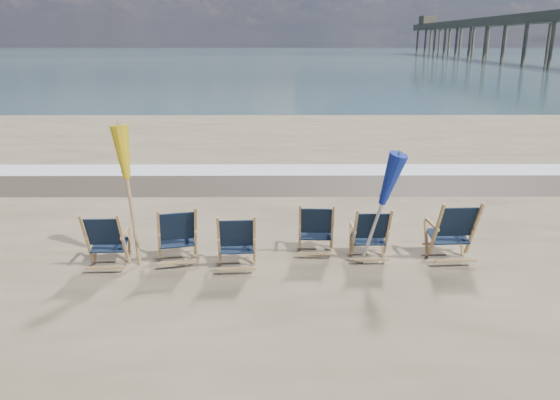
% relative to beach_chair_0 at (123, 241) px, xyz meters
% --- Properties ---
extents(ocean, '(400.00, 400.00, 0.00)m').
position_rel_beach_chair_0_xyz_m(ocean, '(2.50, 126.74, -0.50)').
color(ocean, '#355259').
rests_on(ocean, ground).
extents(surf_foam, '(200.00, 1.40, 0.01)m').
position_rel_beach_chair_0_xyz_m(surf_foam, '(2.50, 7.04, -0.50)').
color(surf_foam, silver).
rests_on(surf_foam, ground).
extents(wet_sand_strip, '(200.00, 2.60, 0.00)m').
position_rel_beach_chair_0_xyz_m(wet_sand_strip, '(2.50, 5.54, -0.50)').
color(wet_sand_strip, '#42362A').
rests_on(wet_sand_strip, ground).
extents(beach_chair_0, '(0.67, 0.75, 1.00)m').
position_rel_beach_chair_0_xyz_m(beach_chair_0, '(0.00, 0.00, 0.00)').
color(beach_chair_0, black).
rests_on(beach_chair_0, ground).
extents(beach_chair_1, '(0.82, 0.88, 1.04)m').
position_rel_beach_chair_0_xyz_m(beach_chair_1, '(1.12, 0.25, 0.02)').
color(beach_chair_1, black).
rests_on(beach_chair_1, ground).
extents(beach_chair_2, '(0.69, 0.76, 1.00)m').
position_rel_beach_chair_0_xyz_m(beach_chair_2, '(2.09, -0.05, -0.00)').
color(beach_chair_2, black).
rests_on(beach_chair_2, ground).
extents(beach_chair_3, '(0.67, 0.74, 0.98)m').
position_rel_beach_chair_0_xyz_m(beach_chair_3, '(3.37, 0.55, -0.01)').
color(beach_chair_3, black).
rests_on(beach_chair_3, ground).
extents(beach_chair_4, '(0.63, 0.71, 0.97)m').
position_rel_beach_chair_0_xyz_m(beach_chair_4, '(4.26, 0.31, -0.02)').
color(beach_chair_4, black).
rests_on(beach_chair_4, ground).
extents(beach_chair_5, '(0.76, 0.84, 1.11)m').
position_rel_beach_chair_0_xyz_m(beach_chair_5, '(5.65, 0.26, 0.05)').
color(beach_chair_5, black).
rests_on(beach_chair_5, ground).
extents(umbrella_yellow, '(0.30, 0.30, 2.27)m').
position_rel_beach_chair_0_xyz_m(umbrella_yellow, '(0.08, 0.32, 1.24)').
color(umbrella_yellow, '#B1864F').
rests_on(umbrella_yellow, ground).
extents(umbrella_blue, '(0.30, 0.30, 1.96)m').
position_rel_beach_chair_0_xyz_m(umbrella_blue, '(4.04, 0.13, 0.94)').
color(umbrella_blue, '#A5A5AD').
rests_on(umbrella_blue, ground).
extents(fishing_pier, '(4.40, 140.00, 9.30)m').
position_rel_beach_chair_0_xyz_m(fishing_pier, '(40.50, 72.74, 4.15)').
color(fishing_pier, brown).
rests_on(fishing_pier, ground).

